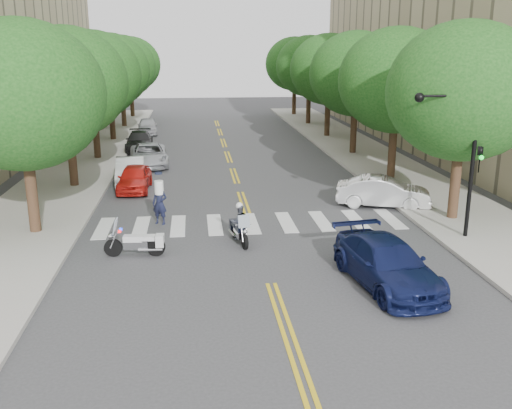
{
  "coord_description": "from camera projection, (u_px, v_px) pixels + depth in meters",
  "views": [
    {
      "loc": [
        -2.33,
        -16.78,
        7.33
      ],
      "look_at": [
        0.05,
        4.86,
        1.3
      ],
      "focal_mm": 40.0,
      "sensor_mm": 36.0,
      "label": 1
    }
  ],
  "objects": [
    {
      "name": "tree_r_0",
      "position": [
        464.0,
        92.0,
        23.47
      ],
      "size": [
        6.4,
        6.4,
        8.45
      ],
      "color": "#382316",
      "rests_on": "ground"
    },
    {
      "name": "tree_l_0",
      "position": [
        21.0,
        95.0,
        21.61
      ],
      "size": [
        6.4,
        6.4,
        8.45
      ],
      "color": "#382316",
      "rests_on": "ground"
    },
    {
      "name": "parked_car_b",
      "position": [
        130.0,
        171.0,
        31.46
      ],
      "size": [
        1.85,
        4.45,
        1.43
      ],
      "primitive_type": "imported",
      "rotation": [
        0.0,
        0.0,
        0.08
      ],
      "color": "silver",
      "rests_on": "ground"
    },
    {
      "name": "tree_r_3",
      "position": [
        329.0,
        69.0,
        46.46
      ],
      "size": [
        6.4,
        6.4,
        8.45
      ],
      "color": "#382316",
      "rests_on": "ground"
    },
    {
      "name": "parked_car_e",
      "position": [
        148.0,
        126.0,
        49.49
      ],
      "size": [
        1.97,
        4.23,
        1.4
      ],
      "primitive_type": "imported",
      "rotation": [
        0.0,
        0.0,
        0.08
      ],
      "color": "#ACADB2",
      "rests_on": "ground"
    },
    {
      "name": "parked_car_c",
      "position": [
        149.0,
        155.0,
        36.22
      ],
      "size": [
        2.82,
        5.22,
        1.39
      ],
      "primitive_type": "imported",
      "rotation": [
        0.0,
        0.0,
        0.1
      ],
      "color": "#A4A6AB",
      "rests_on": "ground"
    },
    {
      "name": "motorcycle_parked",
      "position": [
        140.0,
        243.0,
        20.58
      ],
      "size": [
        2.21,
        0.56,
        1.42
      ],
      "rotation": [
        0.0,
        0.0,
        1.51
      ],
      "color": "black",
      "rests_on": "ground"
    },
    {
      "name": "motorcycle_police",
      "position": [
        239.0,
        225.0,
        21.94
      ],
      "size": [
        0.76,
        2.0,
        1.63
      ],
      "rotation": [
        0.0,
        0.0,
        3.32
      ],
      "color": "black",
      "rests_on": "ground"
    },
    {
      "name": "tree_l_3",
      "position": [
        109.0,
        70.0,
        44.6
      ],
      "size": [
        6.4,
        6.4,
        8.45
      ],
      "color": "#382316",
      "rests_on": "ground"
    },
    {
      "name": "tree_r_4",
      "position": [
        309.0,
        66.0,
        54.12
      ],
      "size": [
        6.4,
        6.4,
        8.45
      ],
      "color": "#382316",
      "rests_on": "ground"
    },
    {
      "name": "tree_r_2",
      "position": [
        356.0,
        74.0,
        38.79
      ],
      "size": [
        6.4,
        6.4,
        8.45
      ],
      "color": "#382316",
      "rests_on": "ground"
    },
    {
      "name": "sedan_blue",
      "position": [
        387.0,
        263.0,
        17.98
      ],
      "size": [
        2.8,
        5.31,
        1.47
      ],
      "primitive_type": "imported",
      "rotation": [
        0.0,
        0.0,
        0.15
      ],
      "color": "#101743",
      "rests_on": "ground"
    },
    {
      "name": "sidewalk_left",
      "position": [
        87.0,
        159.0,
        38.33
      ],
      "size": [
        5.0,
        60.0,
        0.15
      ],
      "primitive_type": "cube",
      "color": "#9E9991",
      "rests_on": "ground"
    },
    {
      "name": "tree_l_1",
      "position": [
        66.0,
        83.0,
        29.28
      ],
      "size": [
        6.4,
        6.4,
        8.45
      ],
      "color": "#382316",
      "rests_on": "ground"
    },
    {
      "name": "traffic_signal_pole",
      "position": [
        462.0,
        146.0,
        21.44
      ],
      "size": [
        2.82,
        0.42,
        6.0
      ],
      "color": "black",
      "rests_on": "ground"
    },
    {
      "name": "parked_car_d",
      "position": [
        139.0,
        141.0,
        41.65
      ],
      "size": [
        2.1,
        4.76,
        1.36
      ],
      "primitive_type": "imported",
      "rotation": [
        0.0,
        0.0,
        0.04
      ],
      "color": "black",
      "rests_on": "ground"
    },
    {
      "name": "tree_l_5",
      "position": [
        130.0,
        64.0,
        59.93
      ],
      "size": [
        6.4,
        6.4,
        8.45
      ],
      "color": "#382316",
      "rests_on": "ground"
    },
    {
      "name": "ground",
      "position": [
        271.0,
        284.0,
        18.28
      ],
      "size": [
        140.0,
        140.0,
        0.0
      ],
      "primitive_type": "plane",
      "color": "#38383A",
      "rests_on": "ground"
    },
    {
      "name": "tree_r_1",
      "position": [
        397.0,
        81.0,
        31.13
      ],
      "size": [
        6.4,
        6.4,
        8.45
      ],
      "color": "#382316",
      "rests_on": "ground"
    },
    {
      "name": "officer_standing",
      "position": [
        160.0,
        203.0,
        24.21
      ],
      "size": [
        0.79,
        0.68,
        1.82
      ],
      "primitive_type": "imported",
      "rotation": [
        0.0,
        0.0,
        -0.43
      ],
      "color": "black",
      "rests_on": "ground"
    },
    {
      "name": "sidewalk_right",
      "position": [
        362.0,
        153.0,
        40.33
      ],
      "size": [
        5.0,
        60.0,
        0.15
      ],
      "primitive_type": "cube",
      "color": "#9E9991",
      "rests_on": "ground"
    },
    {
      "name": "tree_r_5",
      "position": [
        295.0,
        64.0,
        61.78
      ],
      "size": [
        6.4,
        6.4,
        8.45
      ],
      "color": "#382316",
      "rests_on": "ground"
    },
    {
      "name": "tree_l_2",
      "position": [
        92.0,
        75.0,
        36.94
      ],
      "size": [
        6.4,
        6.4,
        8.45
      ],
      "color": "#382316",
      "rests_on": "ground"
    },
    {
      "name": "parked_car_a",
      "position": [
        135.0,
        178.0,
        29.97
      ],
      "size": [
        1.72,
        4.0,
        1.34
      ],
      "primitive_type": "imported",
      "rotation": [
        0.0,
        0.0,
        -0.03
      ],
      "color": "red",
      "rests_on": "ground"
    },
    {
      "name": "convertible",
      "position": [
        383.0,
        192.0,
        26.91
      ],
      "size": [
        4.62,
        2.79,
        1.44
      ],
      "primitive_type": "imported",
      "rotation": [
        0.0,
        0.0,
        1.26
      ],
      "color": "white",
      "rests_on": "ground"
    },
    {
      "name": "tree_l_4",
      "position": [
        121.0,
        67.0,
        52.27
      ],
      "size": [
        6.4,
        6.4,
        8.45
      ],
      "color": "#382316",
      "rests_on": "ground"
    }
  ]
}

